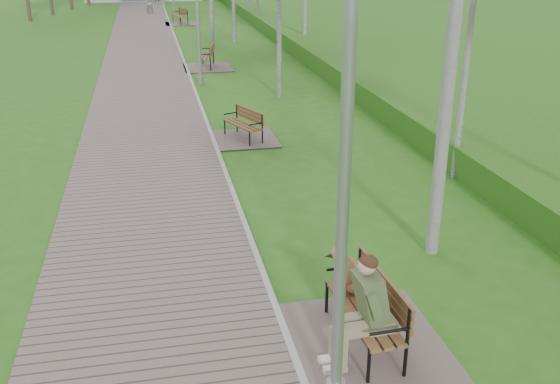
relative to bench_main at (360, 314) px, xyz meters
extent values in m
plane|color=#265B15|center=(-0.89, 2.53, -0.50)|extent=(120.00, 120.00, 0.00)
cube|color=#6D5D58|center=(-2.64, 24.03, -0.48)|extent=(3.50, 67.00, 0.04)
cube|color=#999993|center=(-0.89, 24.03, -0.48)|extent=(0.10, 67.00, 0.05)
cube|color=#3A7121|center=(11.11, 22.53, -0.50)|extent=(14.00, 70.00, 1.60)
cube|color=#6D5D58|center=(0.10, 0.05, -0.48)|extent=(2.04, 2.26, 0.04)
cube|color=brown|center=(0.05, 0.05, 0.01)|extent=(0.59, 1.72, 0.05)
cube|color=brown|center=(0.32, 0.07, 0.31)|extent=(0.12, 1.70, 0.37)
cube|color=#6D5D58|center=(-0.05, 9.42, -0.48)|extent=(1.67, 1.86, 0.04)
cube|color=brown|center=(-0.10, 9.42, -0.09)|extent=(0.92, 1.45, 0.04)
cube|color=brown|center=(0.10, 9.51, 0.16)|extent=(0.57, 1.30, 0.31)
cube|color=#6D5D58|center=(-0.02, 19.76, -0.48)|extent=(1.97, 2.18, 0.04)
cube|color=brown|center=(-0.07, 19.76, -0.01)|extent=(0.79, 1.70, 0.04)
cube|color=brown|center=(0.19, 19.71, 0.28)|extent=(0.35, 1.62, 0.36)
cube|color=#6D5D58|center=(-0.20, 34.87, -0.48)|extent=(1.97, 2.18, 0.04)
cube|color=brown|center=(-0.25, 34.87, -0.01)|extent=(0.91, 1.71, 0.04)
cube|color=brown|center=(0.00, 34.94, 0.28)|extent=(0.48, 1.59, 0.36)
cylinder|color=#929499|center=(-0.63, -1.00, 2.28)|extent=(0.13, 0.13, 5.56)
cylinder|color=#929499|center=(-0.60, 16.52, -0.34)|extent=(0.21, 0.21, 0.32)
cylinder|color=#929499|center=(-0.60, 16.52, 2.17)|extent=(0.13, 0.13, 5.34)
cylinder|color=#929499|center=(-0.46, 37.84, -0.35)|extent=(0.20, 0.20, 0.30)
cylinder|color=#929499|center=(-0.80, 47.27, -0.35)|extent=(0.21, 0.21, 0.32)
imported|color=gray|center=(-2.08, 41.56, 0.26)|extent=(0.82, 0.68, 1.52)
camera|label=1|loc=(-2.43, -6.51, 4.49)|focal=40.00mm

